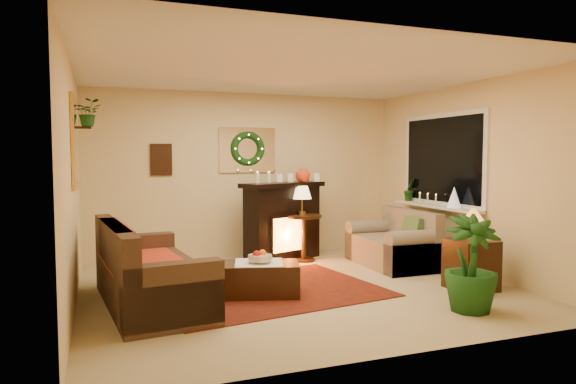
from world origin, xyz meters
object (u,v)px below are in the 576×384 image
object	(u,v)px
loveseat	(391,237)
coffee_table	(259,278)
fireplace	(282,224)
side_table_round	(304,240)
sofa	(152,265)
end_table_square	(471,267)

from	to	relation	value
loveseat	coffee_table	xyz separation A→B (m)	(-2.29, -0.89, -0.21)
fireplace	side_table_round	distance (m)	0.41
sofa	end_table_square	xyz separation A→B (m)	(3.66, -0.67, -0.16)
loveseat	fireplace	bearing A→B (deg)	144.49
fireplace	end_table_square	size ratio (longest dim) A/B	2.04
coffee_table	fireplace	bearing A→B (deg)	79.24
loveseat	coffee_table	world-z (taller)	loveseat
end_table_square	sofa	bearing A→B (deg)	169.65
sofa	end_table_square	world-z (taller)	sofa
fireplace	loveseat	distance (m)	1.66
side_table_round	loveseat	bearing A→B (deg)	-35.47
fireplace	side_table_round	size ratio (longest dim) A/B	1.74
sofa	fireplace	world-z (taller)	fireplace
loveseat	coffee_table	distance (m)	2.47
side_table_round	sofa	bearing A→B (deg)	-146.50
coffee_table	sofa	bearing A→B (deg)	-167.06
coffee_table	side_table_round	bearing A→B (deg)	69.89
fireplace	coffee_table	distance (m)	2.12
sofa	loveseat	bearing A→B (deg)	7.08
fireplace	coffee_table	size ratio (longest dim) A/B	1.36
side_table_round	fireplace	bearing A→B (deg)	142.34
side_table_round	end_table_square	world-z (taller)	side_table_round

